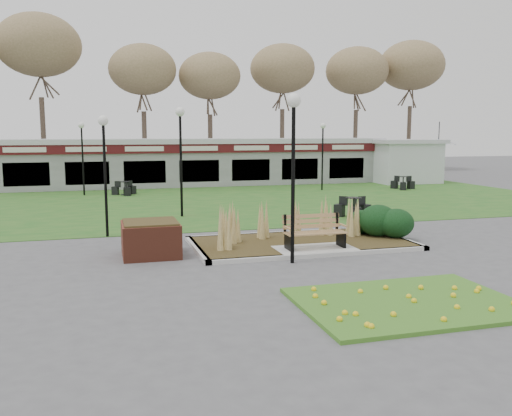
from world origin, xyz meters
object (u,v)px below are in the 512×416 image
object	(u,v)px
service_hut	(405,161)
lamp_post_mid_right	(180,137)
lamp_post_mid_left	(293,141)
lamp_post_far_left	(82,142)
food_pavilion	(195,162)
park_bench	(314,231)
brick_planter	(151,238)
patio_umbrella	(438,154)
bistro_set_b	(353,211)
bistro_set_d	(403,185)
bistro_set_a	(125,190)
lamp_post_far_right	(323,141)
lamp_post_near_left	(104,149)

from	to	relation	value
service_hut	lamp_post_mid_right	bearing A→B (deg)	-147.03
lamp_post_mid_left	lamp_post_far_left	distance (m)	17.87
lamp_post_mid_right	food_pavilion	bearing A→B (deg)	78.05
service_hut	lamp_post_mid_left	bearing A→B (deg)	-127.65
park_bench	service_hut	distance (m)	22.32
brick_planter	service_hut	world-z (taller)	service_hut
park_bench	patio_umbrella	xyz separation A→B (m)	(16.00, 17.75, 1.24)
lamp_post_far_left	bistro_set_b	bearing A→B (deg)	-46.32
lamp_post_mid_left	bistro_set_d	distance (m)	19.57
lamp_post_far_left	patio_umbrella	bearing A→B (deg)	4.60
brick_planter	bistro_set_d	bearing A→B (deg)	40.40
brick_planter	park_bench	bearing A→B (deg)	-9.69
park_bench	bistro_set_a	world-z (taller)	park_bench
brick_planter	lamp_post_far_right	xyz separation A→B (m)	(10.88, 14.10, 2.31)
lamp_post_mid_left	lamp_post_near_left	bearing A→B (deg)	132.76
service_hut	lamp_post_near_left	distance (m)	23.60
brick_planter	service_hut	bearing A→B (deg)	43.52
lamp_post_mid_left	lamp_post_mid_right	bearing A→B (deg)	101.02
bistro_set_a	food_pavilion	bearing A→B (deg)	43.50
food_pavilion	lamp_post_far_left	distance (m)	7.67
lamp_post_near_left	lamp_post_far_left	world-z (taller)	same
food_pavilion	lamp_post_far_left	world-z (taller)	lamp_post_far_left
food_pavilion	lamp_post_mid_right	world-z (taller)	lamp_post_mid_right
lamp_post_far_right	patio_umbrella	world-z (taller)	lamp_post_far_right
lamp_post_mid_left	patio_umbrella	xyz separation A→B (m)	(17.01, 18.80, -1.27)
brick_planter	lamp_post_mid_left	world-z (taller)	lamp_post_mid_left
service_hut	lamp_post_far_right	size ratio (longest dim) A/B	1.15
bistro_set_b	bistro_set_d	xyz separation A→B (m)	(7.45, 8.83, -0.02)
lamp_post_mid_left	bistro_set_d	world-z (taller)	lamp_post_mid_left
lamp_post_far_left	bistro_set_d	xyz separation A→B (m)	(17.72, -1.93, -2.52)
lamp_post_far_right	bistro_set_b	distance (m)	10.36
park_bench	lamp_post_far_left	bearing A→B (deg)	112.32
park_bench	lamp_post_far_left	world-z (taller)	lamp_post_far_left
brick_planter	service_hut	size ratio (longest dim) A/B	0.34
patio_umbrella	lamp_post_far_left	bearing A→B (deg)	-175.40
bistro_set_d	lamp_post_far_left	bearing A→B (deg)	173.79
park_bench	bistro_set_b	bearing A→B (deg)	54.26
park_bench	lamp_post_mid_left	bearing A→B (deg)	-133.80
lamp_post_far_left	park_bench	bearing A→B (deg)	-67.68
park_bench	service_hut	world-z (taller)	service_hut
bistro_set_a	bistro_set_d	size ratio (longest dim) A/B	0.94
food_pavilion	bistro_set_a	size ratio (longest dim) A/B	18.83
lamp_post_mid_right	bistro_set_b	world-z (taller)	lamp_post_mid_right
service_hut	patio_umbrella	xyz separation A→B (m)	(2.50, 0.00, 0.38)
service_hut	food_pavilion	bearing A→B (deg)	171.73
lamp_post_far_left	bistro_set_a	size ratio (longest dim) A/B	2.92
service_hut	lamp_post_mid_right	xyz separation A→B (m)	(-16.13, -10.46, 1.65)
park_bench	bistro_set_d	size ratio (longest dim) A/B	1.22
lamp_post_mid_left	bistro_set_b	size ratio (longest dim) A/B	2.97
bistro_set_a	brick_planter	bearing A→B (deg)	-89.71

